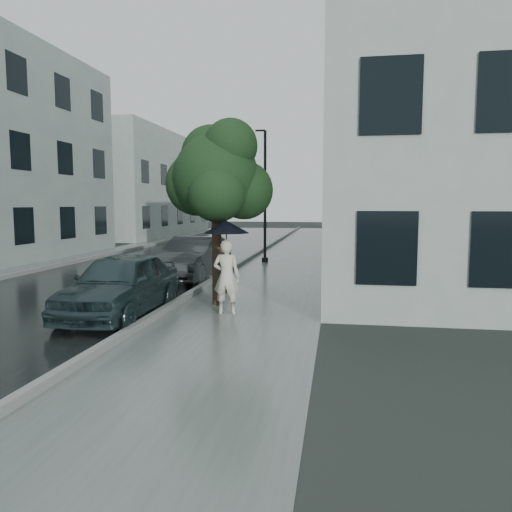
% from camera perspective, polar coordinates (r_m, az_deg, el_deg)
% --- Properties ---
extents(ground, '(120.00, 120.00, 0.00)m').
position_cam_1_polar(ground, '(9.47, -5.26, -9.30)').
color(ground, black).
rests_on(ground, ground).
extents(sidewalk, '(3.50, 60.00, 0.01)m').
position_cam_1_polar(sidewalk, '(21.09, 3.64, -0.79)').
color(sidewalk, slate).
rests_on(sidewalk, ground).
extents(kerb_near, '(0.15, 60.00, 0.15)m').
position_cam_1_polar(kerb_near, '(21.33, -1.24, -0.51)').
color(kerb_near, slate).
rests_on(kerb_near, ground).
extents(asphalt_road, '(6.85, 60.00, 0.00)m').
position_cam_1_polar(asphalt_road, '(22.25, -10.14, -0.53)').
color(asphalt_road, black).
rests_on(asphalt_road, ground).
extents(kerb_far, '(0.15, 60.00, 0.15)m').
position_cam_1_polar(kerb_far, '(23.64, -18.17, -0.17)').
color(kerb_far, slate).
rests_on(kerb_far, ground).
extents(sidewalk_far, '(1.70, 60.00, 0.01)m').
position_cam_1_polar(sidewalk_far, '(24.08, -20.12, -0.30)').
color(sidewalk_far, '#4C5451').
rests_on(sidewalk_far, ground).
extents(building_near, '(7.02, 36.00, 9.00)m').
position_cam_1_polar(building_near, '(28.58, 15.88, 9.80)').
color(building_near, '#909D97').
rests_on(building_near, ground).
extents(building_far_b, '(7.02, 18.00, 8.00)m').
position_cam_1_polar(building_far_b, '(42.07, -13.29, 7.89)').
color(building_far_b, '#909D97').
rests_on(building_far_b, ground).
extents(pedestrian, '(0.64, 0.43, 1.70)m').
position_cam_1_polar(pedestrian, '(11.23, -3.38, -2.40)').
color(pedestrian, '#BBB8A4').
rests_on(pedestrian, sidewalk).
extents(umbrella, '(1.23, 1.23, 1.24)m').
position_cam_1_polar(umbrella, '(11.08, -3.41, 3.36)').
color(umbrella, black).
rests_on(umbrella, ground).
extents(street_tree, '(2.71, 2.46, 4.49)m').
position_cam_1_polar(street_tree, '(12.29, -4.49, 9.12)').
color(street_tree, '#332619').
rests_on(street_tree, ground).
extents(lamp_post, '(0.85, 0.32, 5.65)m').
position_cam_1_polar(lamp_post, '(21.23, 0.65, 7.93)').
color(lamp_post, black).
rests_on(lamp_post, ground).
extents(car_near, '(1.67, 4.13, 1.41)m').
position_cam_1_polar(car_near, '(11.54, -15.21, -3.11)').
color(car_near, '#1B2C2F').
rests_on(car_near, ground).
extents(car_far, '(1.70, 4.30, 1.39)m').
position_cam_1_polar(car_far, '(16.55, -7.18, -0.26)').
color(car_far, '#25272A').
rests_on(car_far, ground).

